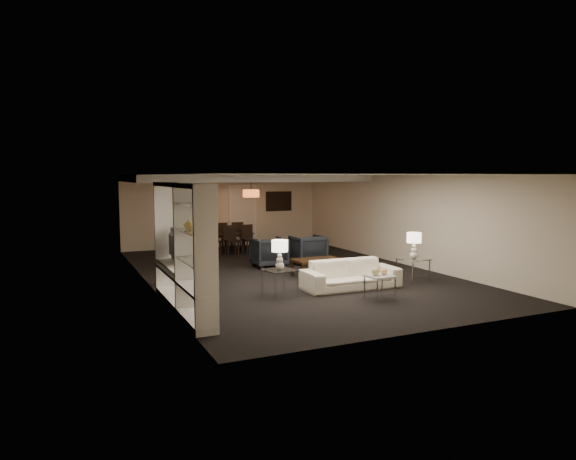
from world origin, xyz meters
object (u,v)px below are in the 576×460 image
(chair_nl, at_px, (213,241))
(chair_fr, at_px, (236,235))
(side_table_left, at_px, (280,283))
(table_lamp_right, at_px, (414,246))
(sofa, at_px, (351,274))
(television, at_px, (172,246))
(vase_amber, at_px, (188,224))
(coffee_table, at_px, (317,267))
(armchair_left, at_px, (269,252))
(floor_speaker, at_px, (164,258))
(marble_table, at_px, (379,287))
(table_lamp_left, at_px, (280,255))
(side_table_right, at_px, (413,270))
(chair_nr, at_px, (249,239))
(dining_table, at_px, (226,242))
(chair_nm, at_px, (232,240))
(vase_blue, at_px, (199,259))
(armchair_right, at_px, (308,250))
(chair_fm, at_px, (220,236))
(pendant_light, at_px, (251,193))
(floor_lamp, at_px, (197,224))
(chair_fl, at_px, (202,236))

(chair_nl, distance_m, chair_fr, 1.77)
(side_table_left, relative_size, table_lamp_right, 0.97)
(sofa, height_order, chair_fr, chair_fr)
(television, height_order, chair_nl, television)
(side_table_left, height_order, vase_amber, vase_amber)
(coffee_table, xyz_separation_m, armchair_left, (-0.60, 1.70, 0.19))
(floor_speaker, relative_size, chair_nl, 1.37)
(marble_table, xyz_separation_m, chair_fr, (-0.21, 8.28, 0.21))
(coffee_table, distance_m, side_table_left, 2.34)
(armchair_left, distance_m, table_lamp_left, 3.51)
(side_table_right, relative_size, chair_nr, 0.65)
(dining_table, bearing_deg, chair_nm, -87.60)
(marble_table, distance_m, vase_blue, 3.91)
(coffee_table, relative_size, armchair_right, 1.34)
(sofa, xyz_separation_m, side_table_right, (1.70, 0.00, -0.04))
(chair_fm, bearing_deg, chair_nr, 108.84)
(vase_amber, height_order, chair_nm, vase_amber)
(coffee_table, height_order, vase_amber, vase_amber)
(chair_nm, bearing_deg, chair_fm, 91.61)
(pendant_light, distance_m, chair_fr, 2.02)
(side_table_left, distance_m, chair_nr, 6.07)
(armchair_right, relative_size, dining_table, 0.51)
(table_lamp_right, bearing_deg, chair_nl, 117.87)
(chair_fm, bearing_deg, side_table_right, 103.33)
(marble_table, distance_m, floor_lamp, 8.72)
(table_lamp_left, relative_size, table_lamp_right, 1.00)
(table_lamp_right, distance_m, chair_nl, 6.66)
(side_table_right, xyz_separation_m, chair_fr, (-1.91, 7.18, 0.18))
(table_lamp_right, xyz_separation_m, chair_nl, (-3.11, 5.88, -0.40))
(chair_nl, xyz_separation_m, chair_fr, (1.20, 1.30, 0.00))
(chair_nl, height_order, chair_fl, same)
(chair_nm, height_order, floor_lamp, floor_lamp)
(armchair_right, distance_m, side_table_left, 4.02)
(vase_amber, distance_m, chair_nr, 7.74)
(table_lamp_left, bearing_deg, sofa, 0.00)
(vase_blue, bearing_deg, dining_table, 69.74)
(side_table_right, height_order, floor_lamp, floor_lamp)
(table_lamp_right, bearing_deg, side_table_left, 180.00)
(sofa, relative_size, coffee_table, 1.82)
(vase_blue, xyz_separation_m, chair_fr, (3.58, 8.71, -0.69))
(vase_blue, bearing_deg, chair_fr, 67.68)
(armchair_left, bearing_deg, floor_lamp, -76.38)
(side_table_left, bearing_deg, armchair_right, 55.12)
(coffee_table, xyz_separation_m, marble_table, (0.00, -2.70, 0.03))
(marble_table, xyz_separation_m, television, (-3.76, 1.78, 0.83))
(armchair_left, relative_size, chair_fl, 0.97)
(coffee_table, bearing_deg, vase_blue, -140.38)
(vase_blue, height_order, chair_fr, vase_blue)
(coffee_table, relative_size, marble_table, 2.40)
(vase_blue, height_order, floor_lamp, floor_lamp)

